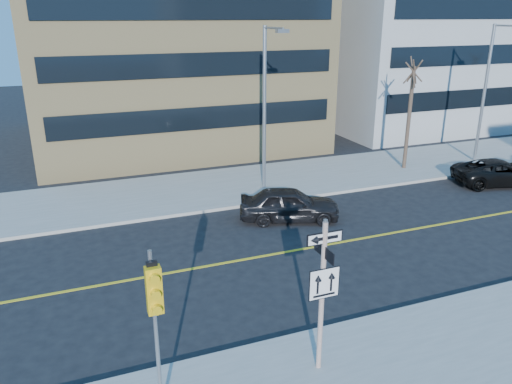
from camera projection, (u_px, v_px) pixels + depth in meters
name	position (u px, v px, depth m)	size (l,w,h in m)	color
ground	(279.00, 319.00, 14.95)	(120.00, 120.00, 0.00)	black
far_sidewalk	(462.00, 157.00, 31.62)	(66.00, 6.00, 0.15)	gray
road_centerline	(486.00, 216.00, 22.57)	(40.00, 0.14, 0.01)	gold
sign_pole	(322.00, 288.00, 11.93)	(0.92, 0.92, 4.06)	silver
traffic_signal	(155.00, 303.00, 10.23)	(0.32, 0.45, 4.00)	gray
parked_car_a	(289.00, 204.00, 21.94)	(4.37, 1.76, 1.49)	black
parked_car_c	(500.00, 172.00, 26.61)	(4.87, 2.25, 1.35)	black
streetlight_a	(266.00, 99.00, 24.17)	(0.55, 2.25, 8.00)	gray
streetlight_b	(489.00, 85.00, 28.96)	(0.55, 2.25, 8.00)	gray
street_tree_west	(413.00, 74.00, 27.47)	(1.80, 1.80, 6.35)	#35271F
building_brick	(162.00, 9.00, 34.56)	(18.00, 18.00, 18.00)	tan
building_grey_mid	(427.00, 29.00, 41.72)	(20.00, 16.00, 15.00)	#999B9D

